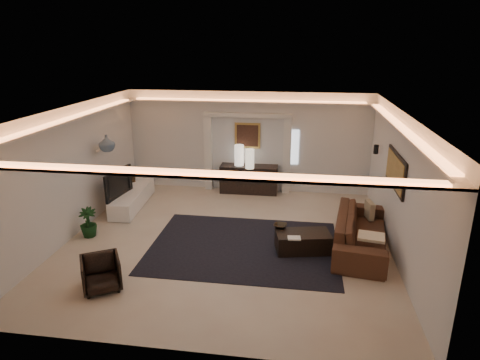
# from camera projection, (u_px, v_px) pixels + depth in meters

# --- Properties ---
(floor) EXTENTS (7.00, 7.00, 0.00)m
(floor) POSITION_uv_depth(u_px,v_px,m) (227.00, 241.00, 9.26)
(floor) COLOR beige
(floor) RESTS_ON ground
(ceiling) EXTENTS (7.00, 7.00, 0.00)m
(ceiling) POSITION_uv_depth(u_px,v_px,m) (226.00, 111.00, 8.35)
(ceiling) COLOR white
(ceiling) RESTS_ON ground
(wall_back) EXTENTS (7.00, 0.00, 7.00)m
(wall_back) POSITION_uv_depth(u_px,v_px,m) (248.00, 142.00, 12.09)
(wall_back) COLOR silver
(wall_back) RESTS_ON ground
(wall_front) EXTENTS (7.00, 0.00, 7.00)m
(wall_front) POSITION_uv_depth(u_px,v_px,m) (180.00, 261.00, 5.51)
(wall_front) COLOR silver
(wall_front) RESTS_ON ground
(wall_left) EXTENTS (0.00, 7.00, 7.00)m
(wall_left) POSITION_uv_depth(u_px,v_px,m) (72.00, 172.00, 9.28)
(wall_left) COLOR silver
(wall_left) RESTS_ON ground
(wall_right) EXTENTS (0.00, 7.00, 7.00)m
(wall_right) POSITION_uv_depth(u_px,v_px,m) (399.00, 187.00, 8.32)
(wall_right) COLOR silver
(wall_right) RESTS_ON ground
(cove_soffit) EXTENTS (7.00, 7.00, 0.04)m
(cove_soffit) POSITION_uv_depth(u_px,v_px,m) (226.00, 125.00, 8.43)
(cove_soffit) COLOR silver
(cove_soffit) RESTS_ON ceiling
(daylight_slit) EXTENTS (0.25, 0.03, 1.00)m
(daylight_slit) POSITION_uv_depth(u_px,v_px,m) (294.00, 147.00, 11.92)
(daylight_slit) COLOR white
(daylight_slit) RESTS_ON wall_back
(area_rug) EXTENTS (4.00, 3.00, 0.01)m
(area_rug) POSITION_uv_depth(u_px,v_px,m) (244.00, 246.00, 9.01)
(area_rug) COLOR black
(area_rug) RESTS_ON ground
(pilaster_left) EXTENTS (0.22, 0.20, 2.20)m
(pilaster_left) POSITION_uv_depth(u_px,v_px,m) (208.00, 153.00, 12.26)
(pilaster_left) COLOR silver
(pilaster_left) RESTS_ON ground
(pilaster_right) EXTENTS (0.22, 0.20, 2.20)m
(pilaster_right) POSITION_uv_depth(u_px,v_px,m) (287.00, 156.00, 11.95)
(pilaster_right) COLOR silver
(pilaster_right) RESTS_ON ground
(alcove_header) EXTENTS (2.52, 0.20, 0.12)m
(alcove_header) POSITION_uv_depth(u_px,v_px,m) (247.00, 115.00, 11.74)
(alcove_header) COLOR silver
(alcove_header) RESTS_ON wall_back
(painting_frame) EXTENTS (0.74, 0.04, 0.74)m
(painting_frame) POSITION_uv_depth(u_px,v_px,m) (248.00, 136.00, 12.00)
(painting_frame) COLOR tan
(painting_frame) RESTS_ON wall_back
(painting_canvas) EXTENTS (0.62, 0.02, 0.62)m
(painting_canvas) POSITION_uv_depth(u_px,v_px,m) (247.00, 136.00, 11.97)
(painting_canvas) COLOR #4C2D1E
(painting_canvas) RESTS_ON wall_back
(art_panel_frame) EXTENTS (0.04, 1.64, 0.74)m
(art_panel_frame) POSITION_uv_depth(u_px,v_px,m) (396.00, 171.00, 8.53)
(art_panel_frame) COLOR black
(art_panel_frame) RESTS_ON wall_right
(art_panel_gold) EXTENTS (0.02, 1.50, 0.62)m
(art_panel_gold) POSITION_uv_depth(u_px,v_px,m) (395.00, 171.00, 8.53)
(art_panel_gold) COLOR tan
(art_panel_gold) RESTS_ON wall_right
(wall_sconce) EXTENTS (0.12, 0.12, 0.22)m
(wall_sconce) POSITION_uv_depth(u_px,v_px,m) (376.00, 149.00, 10.33)
(wall_sconce) COLOR black
(wall_sconce) RESTS_ON wall_right
(wall_niche) EXTENTS (0.10, 0.55, 0.04)m
(wall_niche) POSITION_uv_depth(u_px,v_px,m) (102.00, 149.00, 10.52)
(wall_niche) COLOR silver
(wall_niche) RESTS_ON wall_left
(console) EXTENTS (1.66, 0.53, 0.83)m
(console) POSITION_uv_depth(u_px,v_px,m) (249.00, 179.00, 12.17)
(console) COLOR black
(console) RESTS_ON ground
(lamp_left) EXTENTS (0.31, 0.31, 0.60)m
(lamp_left) POSITION_uv_depth(u_px,v_px,m) (239.00, 156.00, 12.00)
(lamp_left) COLOR white
(lamp_left) RESTS_ON console
(lamp_right) EXTENTS (0.33, 0.33, 0.55)m
(lamp_right) POSITION_uv_depth(u_px,v_px,m) (250.00, 159.00, 11.71)
(lamp_right) COLOR #FAE9C6
(lamp_right) RESTS_ON console
(media_ledge) EXTENTS (0.73, 2.30, 0.43)m
(media_ledge) POSITION_uv_depth(u_px,v_px,m) (133.00, 198.00, 11.20)
(media_ledge) COLOR white
(media_ledge) RESTS_ON ground
(tv) EXTENTS (1.23, 0.31, 0.70)m
(tv) POSITION_uv_depth(u_px,v_px,m) (114.00, 182.00, 10.65)
(tv) COLOR black
(tv) RESTS_ON media_ledge
(figurine) EXTENTS (0.15, 0.15, 0.40)m
(figurine) POSITION_uv_depth(u_px,v_px,m) (132.00, 175.00, 11.78)
(figurine) COLOR #3C2917
(figurine) RESTS_ON media_ledge
(ginger_jar) EXTENTS (0.51, 0.51, 0.40)m
(ginger_jar) POSITION_uv_depth(u_px,v_px,m) (107.00, 143.00, 10.13)
(ginger_jar) COLOR slate
(ginger_jar) RESTS_ON wall_niche
(plant) EXTENTS (0.49, 0.49, 0.68)m
(plant) POSITION_uv_depth(u_px,v_px,m) (88.00, 223.00, 9.40)
(plant) COLOR black
(plant) RESTS_ON ground
(sofa) EXTENTS (2.73, 1.39, 0.76)m
(sofa) POSITION_uv_depth(u_px,v_px,m) (361.00, 232.00, 8.85)
(sofa) COLOR black
(sofa) RESTS_ON ground
(throw_blanket) EXTENTS (0.58, 0.51, 0.06)m
(throw_blanket) POSITION_uv_depth(u_px,v_px,m) (371.00, 237.00, 8.24)
(throw_blanket) COLOR beige
(throw_blanket) RESTS_ON sofa
(throw_pillow) EXTENTS (0.19, 0.41, 0.39)m
(throw_pillow) POSITION_uv_depth(u_px,v_px,m) (369.00, 210.00, 9.56)
(throw_pillow) COLOR tan
(throw_pillow) RESTS_ON sofa
(coffee_table) EXTENTS (1.22, 0.82, 0.42)m
(coffee_table) POSITION_uv_depth(u_px,v_px,m) (303.00, 242.00, 8.78)
(coffee_table) COLOR black
(coffee_table) RESTS_ON ground
(bowl) EXTENTS (0.34, 0.34, 0.07)m
(bowl) POSITION_uv_depth(u_px,v_px,m) (280.00, 226.00, 8.97)
(bowl) COLOR black
(bowl) RESTS_ON coffee_table
(magazine) EXTENTS (0.28, 0.21, 0.03)m
(magazine) POSITION_uv_depth(u_px,v_px,m) (294.00, 238.00, 8.45)
(magazine) COLOR white
(magazine) RESTS_ON coffee_table
(armchair) EXTENTS (0.90, 0.91, 0.61)m
(armchair) POSITION_uv_depth(u_px,v_px,m) (101.00, 273.00, 7.40)
(armchair) COLOR black
(armchair) RESTS_ON ground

